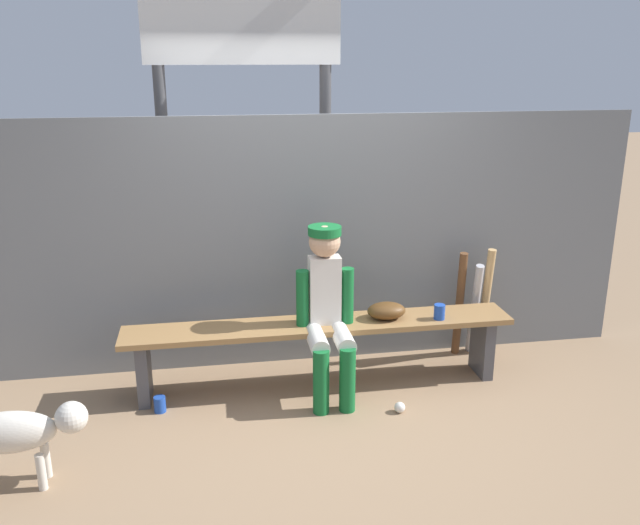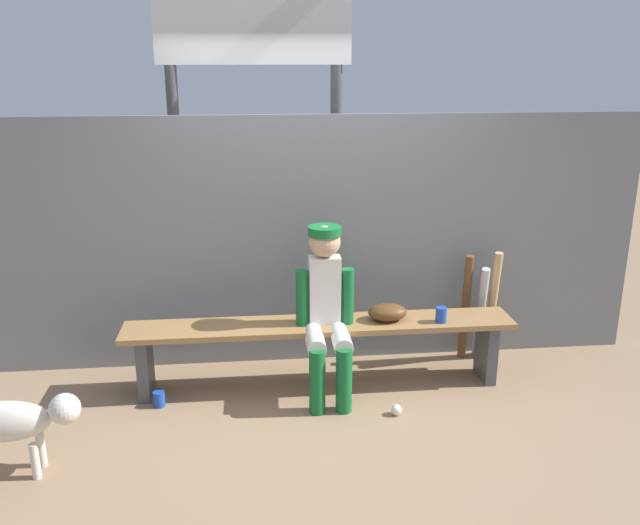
% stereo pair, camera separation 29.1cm
% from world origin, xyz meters
% --- Properties ---
extents(ground_plane, '(30.00, 30.00, 0.00)m').
position_xyz_m(ground_plane, '(0.00, 0.00, 0.00)').
color(ground_plane, '#937556').
extents(chainlink_fence, '(5.09, 0.03, 1.92)m').
position_xyz_m(chainlink_fence, '(0.00, 0.48, 0.96)').
color(chainlink_fence, slate).
rests_on(chainlink_fence, ground_plane).
extents(dugout_bench, '(2.79, 0.36, 0.50)m').
position_xyz_m(dugout_bench, '(0.00, 0.00, 0.39)').
color(dugout_bench, olive).
rests_on(dugout_bench, ground_plane).
extents(player_seated, '(0.41, 0.55, 1.21)m').
position_xyz_m(player_seated, '(0.03, -0.12, 0.67)').
color(player_seated, silver).
rests_on(player_seated, ground_plane).
extents(baseball_glove, '(0.28, 0.20, 0.12)m').
position_xyz_m(baseball_glove, '(0.49, 0.00, 0.56)').
color(baseball_glove, '#593819').
rests_on(baseball_glove, dugout_bench).
extents(bat_wood_dark, '(0.09, 0.16, 0.88)m').
position_xyz_m(bat_wood_dark, '(1.18, 0.33, 0.44)').
color(bat_wood_dark, brown).
rests_on(bat_wood_dark, ground_plane).
extents(bat_aluminum_silver, '(0.11, 0.26, 0.80)m').
position_xyz_m(bat_aluminum_silver, '(1.29, 0.31, 0.40)').
color(bat_aluminum_silver, '#B7B7BC').
rests_on(bat_aluminum_silver, ground_plane).
extents(bat_wood_tan, '(0.09, 0.16, 0.90)m').
position_xyz_m(bat_wood_tan, '(1.38, 0.31, 0.45)').
color(bat_wood_tan, tan).
rests_on(bat_wood_tan, ground_plane).
extents(baseball, '(0.07, 0.07, 0.07)m').
position_xyz_m(baseball, '(0.47, -0.47, 0.04)').
color(baseball, white).
rests_on(baseball, ground_plane).
extents(cup_on_ground, '(0.08, 0.08, 0.11)m').
position_xyz_m(cup_on_ground, '(-1.14, -0.19, 0.06)').
color(cup_on_ground, '#1E47AD').
rests_on(cup_on_ground, ground_plane).
extents(cup_on_bench, '(0.08, 0.08, 0.11)m').
position_xyz_m(cup_on_bench, '(0.86, -0.07, 0.55)').
color(cup_on_bench, '#1E47AD').
rests_on(cup_on_bench, dugout_bench).
extents(scoreboard, '(1.88, 0.27, 3.36)m').
position_xyz_m(scoreboard, '(-0.34, 1.38, 2.30)').
color(scoreboard, '#3F3F42').
rests_on(scoreboard, ground_plane).
extents(dog, '(0.84, 0.20, 0.49)m').
position_xyz_m(dog, '(-1.84, -0.89, 0.34)').
color(dog, beige).
rests_on(dog, ground_plane).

